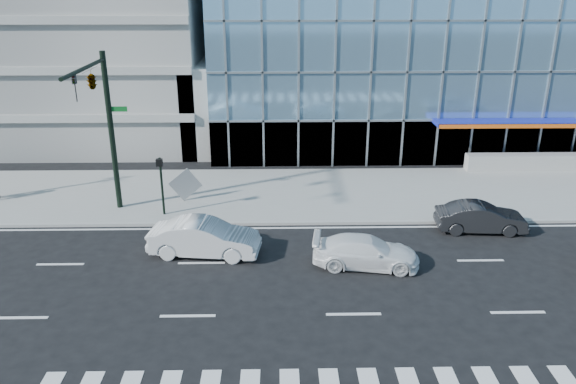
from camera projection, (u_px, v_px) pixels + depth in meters
name	position (u px, v px, depth m)	size (l,w,h in m)	color
ground	(342.00, 262.00, 24.05)	(160.00, 160.00, 0.00)	black
sidewalk	(326.00, 193.00, 31.48)	(120.00, 8.00, 0.15)	gray
theatre_building	(481.00, 28.00, 45.86)	(42.00, 26.00, 15.00)	#7BABCD
ramp_block	(231.00, 104.00, 39.65)	(6.00, 8.00, 6.00)	gray
traffic_signal	(98.00, 99.00, 25.90)	(1.14, 5.74, 8.00)	black
ped_signal_post	(161.00, 177.00, 27.74)	(0.30, 0.33, 3.00)	black
white_suv	(366.00, 252.00, 23.51)	(1.81, 4.45, 1.29)	white
white_sedan	(205.00, 238.00, 24.43)	(1.68, 4.81, 1.59)	silver
dark_sedan	(481.00, 218.00, 26.72)	(1.47, 4.20, 1.39)	black
tilted_panel	(185.00, 184.00, 29.93)	(1.30, 0.06, 1.30)	#969696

